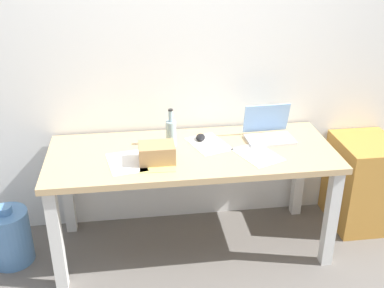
{
  "coord_description": "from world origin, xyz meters",
  "views": [
    {
      "loc": [
        -0.35,
        -2.6,
        2.03
      ],
      "look_at": [
        0.0,
        0.0,
        0.78
      ],
      "focal_mm": 43.48,
      "sensor_mm": 36.0,
      "label": 1
    }
  ],
  "objects_px": {
    "cardboard_box": "(157,153)",
    "computer_mouse": "(201,137)",
    "laptop_right": "(269,131)",
    "desk": "(192,164)",
    "beer_bottle": "(171,132)",
    "water_cooler_jug": "(10,236)",
    "filing_cabinet": "(362,182)"
  },
  "relations": [
    {
      "from": "laptop_right",
      "to": "beer_bottle",
      "type": "relative_size",
      "value": 1.26
    },
    {
      "from": "laptop_right",
      "to": "filing_cabinet",
      "type": "relative_size",
      "value": 0.48
    },
    {
      "from": "beer_bottle",
      "to": "computer_mouse",
      "type": "height_order",
      "value": "beer_bottle"
    },
    {
      "from": "filing_cabinet",
      "to": "computer_mouse",
      "type": "bearing_deg",
      "value": 178.5
    },
    {
      "from": "laptop_right",
      "to": "beer_bottle",
      "type": "height_order",
      "value": "beer_bottle"
    },
    {
      "from": "desk",
      "to": "computer_mouse",
      "type": "height_order",
      "value": "computer_mouse"
    },
    {
      "from": "beer_bottle",
      "to": "computer_mouse",
      "type": "bearing_deg",
      "value": 18.29
    },
    {
      "from": "computer_mouse",
      "to": "water_cooler_jug",
      "type": "distance_m",
      "value": 1.4
    },
    {
      "from": "beer_bottle",
      "to": "filing_cabinet",
      "type": "xyz_separation_m",
      "value": [
        1.39,
        0.04,
        -0.5
      ]
    },
    {
      "from": "cardboard_box",
      "to": "desk",
      "type": "bearing_deg",
      "value": 25.72
    },
    {
      "from": "laptop_right",
      "to": "computer_mouse",
      "type": "relative_size",
      "value": 3.17
    },
    {
      "from": "computer_mouse",
      "to": "water_cooler_jug",
      "type": "xyz_separation_m",
      "value": [
        -1.28,
        -0.16,
        -0.56
      ]
    },
    {
      "from": "filing_cabinet",
      "to": "desk",
      "type": "bearing_deg",
      "value": -174.05
    },
    {
      "from": "desk",
      "to": "laptop_right",
      "type": "height_order",
      "value": "laptop_right"
    },
    {
      "from": "desk",
      "to": "beer_bottle",
      "type": "height_order",
      "value": "beer_bottle"
    },
    {
      "from": "desk",
      "to": "cardboard_box",
      "type": "bearing_deg",
      "value": -154.28
    },
    {
      "from": "computer_mouse",
      "to": "filing_cabinet",
      "type": "relative_size",
      "value": 0.15
    },
    {
      "from": "beer_bottle",
      "to": "cardboard_box",
      "type": "relative_size",
      "value": 1.17
    },
    {
      "from": "cardboard_box",
      "to": "computer_mouse",
      "type": "bearing_deg",
      "value": 41.6
    },
    {
      "from": "laptop_right",
      "to": "computer_mouse",
      "type": "distance_m",
      "value": 0.45
    },
    {
      "from": "laptop_right",
      "to": "water_cooler_jug",
      "type": "bearing_deg",
      "value": -176.01
    },
    {
      "from": "computer_mouse",
      "to": "water_cooler_jug",
      "type": "height_order",
      "value": "computer_mouse"
    },
    {
      "from": "desk",
      "to": "water_cooler_jug",
      "type": "distance_m",
      "value": 1.28
    },
    {
      "from": "computer_mouse",
      "to": "cardboard_box",
      "type": "xyz_separation_m",
      "value": [
        -0.31,
        -0.27,
        0.04
      ]
    },
    {
      "from": "beer_bottle",
      "to": "cardboard_box",
      "type": "bearing_deg",
      "value": -117.1
    },
    {
      "from": "computer_mouse",
      "to": "laptop_right",
      "type": "bearing_deg",
      "value": 7.81
    },
    {
      "from": "beer_bottle",
      "to": "filing_cabinet",
      "type": "relative_size",
      "value": 0.38
    },
    {
      "from": "computer_mouse",
      "to": "cardboard_box",
      "type": "distance_m",
      "value": 0.41
    },
    {
      "from": "desk",
      "to": "cardboard_box",
      "type": "relative_size",
      "value": 8.42
    },
    {
      "from": "laptop_right",
      "to": "cardboard_box",
      "type": "bearing_deg",
      "value": -162.98
    },
    {
      "from": "desk",
      "to": "beer_bottle",
      "type": "bearing_deg",
      "value": 141.86
    },
    {
      "from": "laptop_right",
      "to": "water_cooler_jug",
      "type": "xyz_separation_m",
      "value": [
        -1.73,
        -0.12,
        -0.59
      ]
    }
  ]
}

